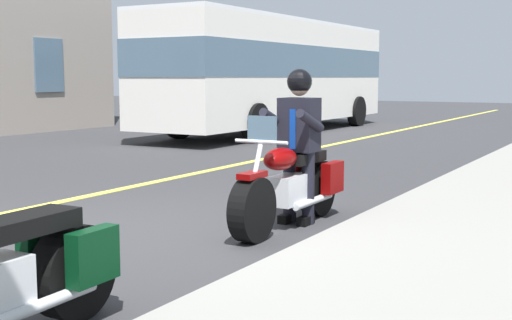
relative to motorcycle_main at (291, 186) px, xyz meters
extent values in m
plane|color=#333335|center=(1.03, -1.31, -0.45)|extent=(80.00, 80.00, 0.00)
cube|color=#E5DB4C|center=(1.03, -3.31, -0.45)|extent=(60.00, 0.16, 0.01)
cylinder|color=black|center=(0.85, 0.00, -0.12)|extent=(0.66, 0.20, 0.66)
cylinder|color=black|center=(-0.70, -0.01, -0.12)|extent=(0.66, 0.20, 0.66)
cube|color=silver|center=(0.05, 0.00, -0.03)|extent=(0.56, 0.28, 0.32)
ellipsoid|color=#720505|center=(0.25, 0.00, 0.33)|extent=(0.56, 0.28, 0.24)
cube|color=black|center=(-0.30, 0.00, 0.29)|extent=(0.70, 0.28, 0.12)
cube|color=#720505|center=(-0.66, 0.21, 0.03)|extent=(0.40, 0.12, 0.36)
cube|color=#720505|center=(-0.65, -0.23, 0.03)|extent=(0.40, 0.12, 0.36)
cylinder|color=silver|center=(0.83, 0.00, 0.15)|extent=(0.35, 0.05, 0.76)
cylinder|color=silver|center=(0.67, 0.00, 0.55)|extent=(0.04, 0.60, 0.04)
cube|color=#720505|center=(0.85, 0.00, 0.23)|extent=(0.36, 0.16, 0.06)
cylinder|color=silver|center=(-0.26, 0.16, -0.19)|extent=(0.90, 0.09, 0.08)
cube|color=slate|center=(0.65, 0.00, 0.67)|extent=(0.04, 0.32, 0.28)
cylinder|color=black|center=(-0.21, 0.12, -0.03)|extent=(0.14, 0.14, 0.84)
cube|color=black|center=(-0.15, 0.12, -0.40)|extent=(0.26, 0.11, 0.10)
cylinder|color=black|center=(-0.20, -0.12, -0.03)|extent=(0.14, 0.14, 0.84)
cube|color=black|center=(-0.14, -0.12, -0.40)|extent=(0.26, 0.11, 0.10)
cube|color=black|center=(-0.20, 0.00, 0.67)|extent=(0.32, 0.40, 0.60)
cube|color=navy|center=(-0.04, 0.00, 0.63)|extent=(0.02, 0.07, 0.44)
cylinder|color=black|center=(-0.03, 0.22, 0.73)|extent=(0.55, 0.10, 0.28)
cylinder|color=black|center=(-0.02, -0.22, 0.73)|extent=(0.55, 0.10, 0.28)
sphere|color=tan|center=(-0.20, 0.00, 1.10)|extent=(0.22, 0.22, 0.22)
sphere|color=black|center=(-0.20, 0.00, 1.15)|extent=(0.28, 0.28, 0.28)
cylinder|color=black|center=(3.34, 0.06, -0.12)|extent=(0.67, 0.22, 0.66)
cube|color=black|center=(3.74, 0.07, 0.29)|extent=(0.71, 0.31, 0.12)
cube|color=black|center=(3.38, 0.28, 0.03)|extent=(0.40, 0.14, 0.36)
cube|color=black|center=(3.40, -0.16, 0.03)|extent=(0.40, 0.14, 0.36)
cylinder|color=silver|center=(3.78, 0.23, -0.19)|extent=(0.90, 0.11, 0.08)
cube|color=white|center=(-11.41, -6.43, 1.32)|extent=(11.00, 2.50, 2.85)
cube|color=slate|center=(-11.41, -6.43, 1.65)|extent=(11.04, 2.52, 0.90)
cube|color=slate|center=(-16.91, -6.43, 1.55)|extent=(0.06, 2.40, 1.90)
cube|color=white|center=(-11.41, -6.43, 2.80)|extent=(11.00, 2.50, 0.10)
cylinder|color=black|center=(-15.01, -7.63, 0.05)|extent=(1.00, 0.30, 1.00)
cylinder|color=black|center=(-15.01, -5.23, 0.05)|extent=(1.00, 0.30, 1.00)
cylinder|color=black|center=(-8.21, -7.63, 0.05)|extent=(1.00, 0.30, 1.00)
cylinder|color=black|center=(-8.21, -5.23, 0.05)|extent=(1.00, 0.30, 1.00)
cube|color=slate|center=(-8.03, -12.28, 1.55)|extent=(1.10, 0.06, 1.60)
camera|label=1|loc=(6.62, 3.41, 1.20)|focal=47.80mm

